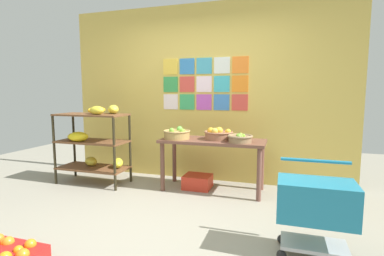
% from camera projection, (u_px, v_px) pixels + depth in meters
% --- Properties ---
extents(ground, '(9.44, 9.44, 0.00)m').
position_uv_depth(ground, '(158.00, 226.00, 2.98)').
color(ground, gray).
extents(back_wall_with_art, '(4.38, 0.07, 2.68)m').
position_uv_depth(back_wall_with_art, '(204.00, 93.00, 4.48)').
color(back_wall_with_art, '#D4B451').
rests_on(back_wall_with_art, ground).
extents(banana_shelf_unit, '(1.05, 0.53, 1.17)m').
position_uv_depth(banana_shelf_unit, '(94.00, 139.00, 4.34)').
color(banana_shelf_unit, black).
rests_on(banana_shelf_unit, ground).
extents(display_table, '(1.42, 0.58, 0.71)m').
position_uv_depth(display_table, '(213.00, 147.00, 4.01)').
color(display_table, brown).
rests_on(display_table, ground).
extents(fruit_basket_back_left, '(0.38, 0.38, 0.17)m').
position_uv_depth(fruit_basket_back_left, '(177.00, 134.00, 4.06)').
color(fruit_basket_back_left, '#A98849').
rests_on(fruit_basket_back_left, display_table).
extents(fruit_basket_centre, '(0.40, 0.40, 0.17)m').
position_uv_depth(fruit_basket_centre, '(218.00, 134.00, 4.01)').
color(fruit_basket_centre, '#966044').
rests_on(fruit_basket_centre, display_table).
extents(fruit_basket_back_right, '(0.32, 0.32, 0.13)m').
position_uv_depth(fruit_basket_back_right, '(240.00, 138.00, 3.75)').
color(fruit_basket_back_right, '#8C6C49').
rests_on(fruit_basket_back_right, display_table).
extents(produce_crate_under_table, '(0.38, 0.33, 0.19)m').
position_uv_depth(produce_crate_under_table, '(198.00, 182.00, 4.15)').
color(produce_crate_under_table, red).
rests_on(produce_crate_under_table, ground).
extents(shopping_cart, '(0.60, 0.41, 0.77)m').
position_uv_depth(shopping_cart, '(316.00, 204.00, 2.38)').
color(shopping_cart, black).
rests_on(shopping_cart, ground).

